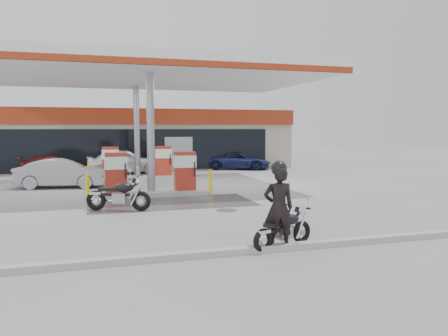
{
  "coord_description": "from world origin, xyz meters",
  "views": [
    {
      "loc": [
        -2.19,
        -15.84,
        2.74
      ],
      "look_at": [
        2.65,
        0.46,
        1.2
      ],
      "focal_mm": 35.0,
      "sensor_mm": 36.0,
      "label": 1
    }
  ],
  "objects_px": {
    "attendant": "(167,161)",
    "pump_island_near": "(151,178)",
    "parked_car_left": "(55,165)",
    "parked_car_right": "(239,161)",
    "main_motorcycle": "(284,230)",
    "hatchback_silver": "(62,173)",
    "sedan_white": "(124,161)",
    "parked_motorcycle": "(119,196)",
    "pump_island_far": "(137,166)",
    "biker_main": "(279,208)"
  },
  "relations": [
    {
      "from": "pump_island_far",
      "to": "sedan_white",
      "type": "height_order",
      "value": "pump_island_far"
    },
    {
      "from": "parked_motorcycle",
      "to": "attendant",
      "type": "relative_size",
      "value": 1.23
    },
    {
      "from": "parked_motorcycle",
      "to": "hatchback_silver",
      "type": "distance_m",
      "value": 6.99
    },
    {
      "from": "main_motorcycle",
      "to": "parked_motorcycle",
      "type": "xyz_separation_m",
      "value": [
        -3.38,
        5.77,
        0.09
      ]
    },
    {
      "from": "biker_main",
      "to": "parked_motorcycle",
      "type": "height_order",
      "value": "biker_main"
    },
    {
      "from": "sedan_white",
      "to": "attendant",
      "type": "xyz_separation_m",
      "value": [
        2.25,
        -2.2,
        0.11
      ]
    },
    {
      "from": "pump_island_near",
      "to": "parked_car_left",
      "type": "relative_size",
      "value": 1.29
    },
    {
      "from": "biker_main",
      "to": "sedan_white",
      "type": "relative_size",
      "value": 0.43
    },
    {
      "from": "pump_island_near",
      "to": "hatchback_silver",
      "type": "height_order",
      "value": "pump_island_near"
    },
    {
      "from": "parked_car_left",
      "to": "parked_motorcycle",
      "type": "bearing_deg",
      "value": -154.4
    },
    {
      "from": "pump_island_near",
      "to": "hatchback_silver",
      "type": "distance_m",
      "value": 5.15
    },
    {
      "from": "parked_motorcycle",
      "to": "pump_island_far",
      "type": "bearing_deg",
      "value": 102.53
    },
    {
      "from": "main_motorcycle",
      "to": "sedan_white",
      "type": "relative_size",
      "value": 0.39
    },
    {
      "from": "main_motorcycle",
      "to": "attendant",
      "type": "relative_size",
      "value": 1.01
    },
    {
      "from": "sedan_white",
      "to": "biker_main",
      "type": "bearing_deg",
      "value": -171.16
    },
    {
      "from": "hatchback_silver",
      "to": "pump_island_near",
      "type": "bearing_deg",
      "value": -125.19
    },
    {
      "from": "parked_motorcycle",
      "to": "sedan_white",
      "type": "xyz_separation_m",
      "value": [
        0.96,
        12.21,
        0.25
      ]
    },
    {
      "from": "parked_car_left",
      "to": "main_motorcycle",
      "type": "bearing_deg",
      "value": -148.72
    },
    {
      "from": "parked_car_left",
      "to": "biker_main",
      "type": "bearing_deg",
      "value": -149.27
    },
    {
      "from": "parked_motorcycle",
      "to": "sedan_white",
      "type": "relative_size",
      "value": 0.48
    },
    {
      "from": "sedan_white",
      "to": "pump_island_far",
      "type": "bearing_deg",
      "value": -169.7
    },
    {
      "from": "pump_island_far",
      "to": "parked_car_left",
      "type": "relative_size",
      "value": 1.29
    },
    {
      "from": "pump_island_far",
      "to": "parked_motorcycle",
      "type": "height_order",
      "value": "pump_island_far"
    },
    {
      "from": "sedan_white",
      "to": "attendant",
      "type": "distance_m",
      "value": 3.15
    },
    {
      "from": "biker_main",
      "to": "parked_motorcycle",
      "type": "xyz_separation_m",
      "value": [
        -3.2,
        5.84,
        -0.45
      ]
    },
    {
      "from": "parked_motorcycle",
      "to": "attendant",
      "type": "distance_m",
      "value": 10.52
    },
    {
      "from": "main_motorcycle",
      "to": "hatchback_silver",
      "type": "relative_size",
      "value": 0.43
    },
    {
      "from": "pump_island_far",
      "to": "attendant",
      "type": "bearing_deg",
      "value": 29.53
    },
    {
      "from": "pump_island_far",
      "to": "hatchback_silver",
      "type": "height_order",
      "value": "pump_island_far"
    },
    {
      "from": "pump_island_near",
      "to": "main_motorcycle",
      "type": "height_order",
      "value": "pump_island_near"
    },
    {
      "from": "attendant",
      "to": "parked_car_left",
      "type": "relative_size",
      "value": 0.43
    },
    {
      "from": "pump_island_far",
      "to": "parked_car_right",
      "type": "relative_size",
      "value": 1.22
    },
    {
      "from": "pump_island_near",
      "to": "sedan_white",
      "type": "relative_size",
      "value": 1.16
    },
    {
      "from": "attendant",
      "to": "pump_island_near",
      "type": "bearing_deg",
      "value": -178.9
    },
    {
      "from": "main_motorcycle",
      "to": "pump_island_near",
      "type": "bearing_deg",
      "value": 80.45
    },
    {
      "from": "attendant",
      "to": "biker_main",
      "type": "bearing_deg",
      "value": -164.75
    },
    {
      "from": "pump_island_near",
      "to": "main_motorcycle",
      "type": "bearing_deg",
      "value": -77.54
    },
    {
      "from": "parked_motorcycle",
      "to": "attendant",
      "type": "xyz_separation_m",
      "value": [
        3.2,
        10.01,
        0.36
      ]
    },
    {
      "from": "attendant",
      "to": "parked_car_left",
      "type": "distance_m",
      "value": 6.95
    },
    {
      "from": "pump_island_near",
      "to": "sedan_white",
      "type": "bearing_deg",
      "value": 92.99
    },
    {
      "from": "parked_car_left",
      "to": "parked_car_right",
      "type": "relative_size",
      "value": 0.95
    },
    {
      "from": "biker_main",
      "to": "parked_car_right",
      "type": "xyz_separation_m",
      "value": [
        5.37,
        18.86,
        -0.37
      ]
    },
    {
      "from": "parked_car_left",
      "to": "pump_island_far",
      "type": "bearing_deg",
      "value": -119.28
    },
    {
      "from": "biker_main",
      "to": "pump_island_near",
      "type": "bearing_deg",
      "value": -69.88
    },
    {
      "from": "parked_car_left",
      "to": "parked_car_right",
      "type": "xyz_separation_m",
      "value": [
        11.64,
        0.0,
        0.0
      ]
    },
    {
      "from": "biker_main",
      "to": "sedan_white",
      "type": "xyz_separation_m",
      "value": [
        -2.25,
        18.06,
        -0.2
      ]
    },
    {
      "from": "pump_island_near",
      "to": "parked_car_right",
      "type": "relative_size",
      "value": 1.22
    },
    {
      "from": "biker_main",
      "to": "sedan_white",
      "type": "distance_m",
      "value": 18.2
    },
    {
      "from": "pump_island_far",
      "to": "parked_motorcycle",
      "type": "bearing_deg",
      "value": -99.05
    },
    {
      "from": "sedan_white",
      "to": "main_motorcycle",
      "type": "bearing_deg",
      "value": -170.58
    }
  ]
}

